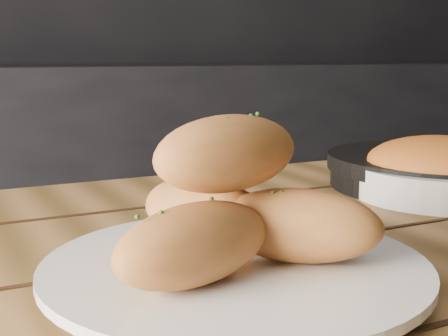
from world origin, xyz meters
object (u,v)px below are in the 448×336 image
plate (235,271)px  skillet (442,170)px  bread_rolls (232,209)px  bowl (441,171)px

plate → skillet: 0.47m
bread_rolls → skillet: bearing=25.2°
skillet → bowl: size_ratio=1.93×
plate → bread_rolls: bread_rolls is taller
skillet → bowl: 0.06m
plate → bowl: bearing=22.5°
plate → bowl: size_ratio=1.40×
bread_rolls → skillet: 0.48m
plate → skillet: bearing=25.2°
plate → bread_rolls: (-0.00, -0.00, 0.05)m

